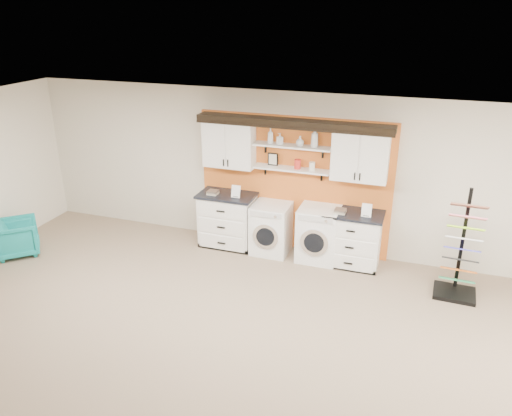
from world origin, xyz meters
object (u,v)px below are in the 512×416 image
at_px(base_cabinet_right, 352,238).
at_px(armchair, 18,237).
at_px(dryer, 318,234).
at_px(sample_rack, 459,263).
at_px(base_cabinet_left, 228,220).
at_px(washer, 271,228).

relative_size(base_cabinet_right, armchair, 1.40).
bearing_deg(base_cabinet_right, dryer, -179.67).
bearing_deg(base_cabinet_right, armchair, -164.64).
bearing_deg(sample_rack, base_cabinet_left, 175.65).
bearing_deg(dryer, base_cabinet_right, 0.33).
bearing_deg(washer, base_cabinet_right, 0.14).
bearing_deg(base_cabinet_left, dryer, -0.11).
bearing_deg(sample_rack, armchair, -169.18).
distance_m(washer, sample_rack, 3.12).
bearing_deg(dryer, sample_rack, -11.53).
bearing_deg(armchair, sample_rack, -124.08).
bearing_deg(dryer, base_cabinet_left, 179.89).
distance_m(base_cabinet_right, dryer, 0.58).
bearing_deg(armchair, dryer, -115.56).
height_order(base_cabinet_right, dryer, same).
height_order(base_cabinet_right, armchair, base_cabinet_right).
relative_size(base_cabinet_right, washer, 1.07).
height_order(dryer, armchair, dryer).
relative_size(sample_rack, armchair, 2.43).
xyz_separation_m(base_cabinet_right, dryer, (-0.58, -0.00, 0.00)).
bearing_deg(armchair, base_cabinet_left, -107.90).
height_order(washer, dryer, dryer).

